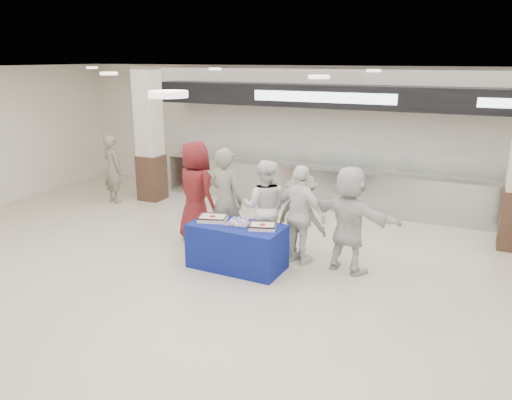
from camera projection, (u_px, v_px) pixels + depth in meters
The scene contains 14 objects.
ground at pixel (210, 304), 7.10m from camera, with size 14.00×14.00×0.00m, color beige.
serving_line at pixel (325, 157), 11.51m from camera, with size 8.70×0.85×2.80m.
column_left at pixel (150, 138), 11.95m from camera, with size 0.55×0.55×3.20m.
display_table at pixel (237, 246), 8.24m from camera, with size 1.55×0.78×0.75m, color navy.
sheet_cake_left at pixel (213, 218), 8.34m from camera, with size 0.54×0.47×0.10m.
sheet_cake_right at pixel (263, 226), 7.95m from camera, with size 0.50×0.44×0.09m.
cupcake_tray at pixel (238, 222), 8.17m from camera, with size 0.41×0.32×0.06m.
civilian_maroon at pixel (196, 192), 9.32m from camera, with size 0.94×0.61×1.92m, color maroon.
soldier_a at pixel (226, 200), 8.86m from camera, with size 0.69×0.45×1.88m, color slate.
chef_tall at pixel (265, 207), 8.76m from camera, with size 0.82×0.64×1.69m, color white.
chef_short at pixel (300, 215), 8.33m from camera, with size 0.99×0.41×1.69m, color white.
soldier_b at pixel (301, 216), 8.59m from camera, with size 0.97×0.56×1.50m, color slate.
civilian_white at pixel (349, 220), 7.99m from camera, with size 1.63×0.52×1.76m, color silver.
soldier_bg at pixel (113, 169), 11.93m from camera, with size 0.59×0.39×1.63m, color slate.
Camera 1 is at (3.25, -5.57, 3.38)m, focal length 35.00 mm.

